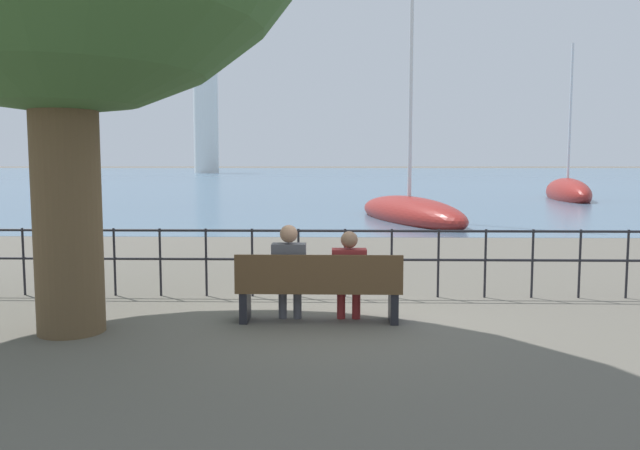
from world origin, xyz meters
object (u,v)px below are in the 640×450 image
object	(u,v)px
seated_person_left	(289,268)
harbor_lighthouse	(206,114)
seated_person_right	(349,271)
sailboat_3	(567,193)
park_bench	(319,289)
sailboat_1	(409,212)

from	to	relation	value
seated_person_left	harbor_lighthouse	bearing A→B (deg)	102.18
seated_person_right	sailboat_3	world-z (taller)	sailboat_3
seated_person_left	park_bench	bearing A→B (deg)	-11.40
seated_person_right	park_bench	bearing A→B (deg)	-168.18
park_bench	harbor_lighthouse	bearing A→B (deg)	102.34
seated_person_right	sailboat_3	size ratio (longest dim) A/B	0.13
seated_person_left	sailboat_1	size ratio (longest dim) A/B	0.11
park_bench	sailboat_3	size ratio (longest dim) A/B	0.23
seated_person_right	harbor_lighthouse	size ratio (longest dim) A/B	0.04
park_bench	harbor_lighthouse	world-z (taller)	harbor_lighthouse
park_bench	seated_person_right	world-z (taller)	seated_person_right
seated_person_left	sailboat_3	bearing A→B (deg)	63.79
seated_person_left	sailboat_3	world-z (taller)	sailboat_3
seated_person_right	harbor_lighthouse	xyz separation A→B (m)	(-28.89, 130.22, 12.29)
seated_person_left	sailboat_1	bearing A→B (deg)	77.43
sailboat_3	harbor_lighthouse	bearing A→B (deg)	121.34
seated_person_right	seated_person_left	bearing A→B (deg)	-179.78
park_bench	sailboat_1	size ratio (longest dim) A/B	0.19
sailboat_1	harbor_lighthouse	size ratio (longest dim) A/B	0.41
park_bench	seated_person_left	bearing A→B (deg)	168.60
seated_person_left	seated_person_right	bearing A→B (deg)	0.22
seated_person_left	sailboat_3	xyz separation A→B (m)	(13.96, 28.37, -0.32)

